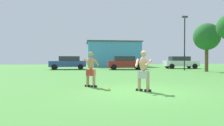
# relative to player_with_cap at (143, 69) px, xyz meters

# --- Properties ---
(ground_plane) EXTENTS (80.00, 80.00, 0.00)m
(ground_plane) POSITION_rel_player_with_cap_xyz_m (-0.14, -0.06, -0.88)
(ground_plane) COLOR #4C8E3D
(player_with_cap) EXTENTS (0.73, 0.79, 1.63)m
(player_with_cap) POSITION_rel_player_with_cap_xyz_m (0.00, 0.00, 0.00)
(player_with_cap) COLOR black
(player_with_cap) RESTS_ON ground_plane
(player_in_red) EXTENTS (0.75, 0.75, 1.62)m
(player_in_red) POSITION_rel_player_with_cap_xyz_m (-2.02, 1.56, -0.04)
(player_in_red) COLOR black
(player_in_red) RESTS_ON ground_plane
(frisbee) EXTENTS (0.25, 0.25, 0.03)m
(frisbee) POSITION_rel_player_with_cap_xyz_m (-1.36, 0.59, -0.87)
(frisbee) COLOR yellow
(frisbee) RESTS_ON ground_plane
(car_white_near_post) EXTENTS (4.42, 2.29, 1.58)m
(car_white_near_post) POSITION_rel_player_with_cap_xyz_m (10.32, 18.09, -0.06)
(car_white_near_post) COLOR white
(car_white_near_post) RESTS_ON ground_plane
(car_blue_mid_lot) EXTENTS (4.38, 2.18, 1.58)m
(car_blue_mid_lot) POSITION_rel_player_with_cap_xyz_m (-4.15, 17.74, -0.06)
(car_blue_mid_lot) COLOR #2D478C
(car_blue_mid_lot) RESTS_ON ground_plane
(car_red_far_end) EXTENTS (4.38, 2.20, 1.58)m
(car_red_far_end) POSITION_rel_player_with_cap_xyz_m (2.63, 16.56, -0.06)
(car_red_far_end) COLOR maroon
(car_red_far_end) RESTS_ON ground_plane
(lamp_post) EXTENTS (0.60, 0.24, 5.94)m
(lamp_post) POSITION_rel_player_with_cap_xyz_m (8.63, 13.62, 2.74)
(lamp_post) COLOR black
(lamp_post) RESTS_ON ground_plane
(outbuilding_behind_lot) EXTENTS (8.58, 6.54, 4.06)m
(outbuilding_behind_lot) POSITION_rel_player_with_cap_xyz_m (2.52, 26.50, 1.15)
(outbuilding_behind_lot) COLOR #4C9ED1
(outbuilding_behind_lot) RESTS_ON ground_plane
(tree_right_field) EXTENTS (2.60, 2.60, 4.82)m
(tree_right_field) POSITION_rel_player_with_cap_xyz_m (9.84, 11.40, 2.57)
(tree_right_field) COLOR brown
(tree_right_field) RESTS_ON ground_plane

